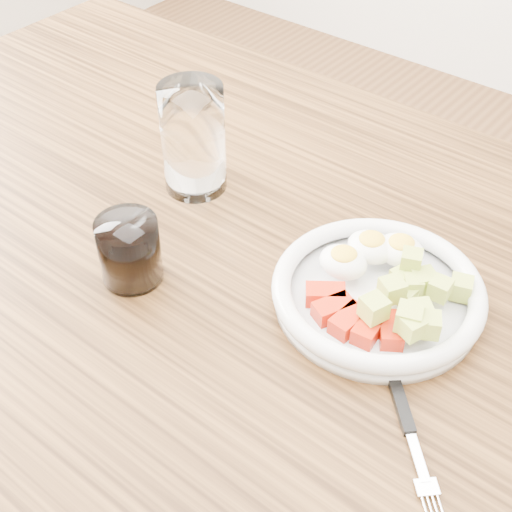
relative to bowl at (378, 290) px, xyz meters
The scene contains 5 objects.
dining_table 0.18m from the bowl, 154.16° to the right, with size 1.50×0.90×0.77m.
bowl is the anchor object (origin of this frame).
fork 0.15m from the bowl, 48.64° to the right, with size 0.13×0.14×0.01m.
water_glass 0.31m from the bowl, behind, with size 0.08×0.08×0.14m, color white.
coffee_glass 0.27m from the bowl, 150.31° to the right, with size 0.07×0.07×0.08m.
Camera 1 is at (0.36, -0.45, 1.33)m, focal length 50.00 mm.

